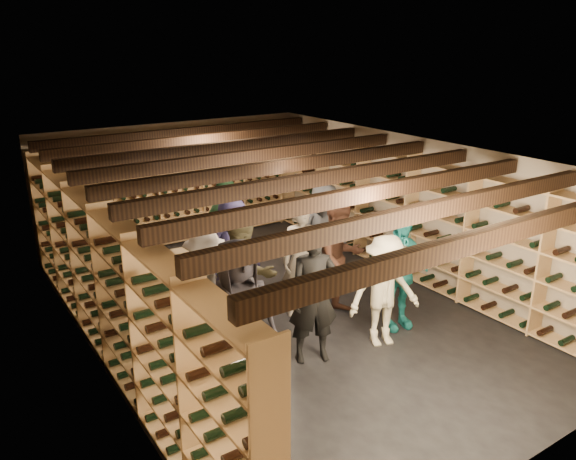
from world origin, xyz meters
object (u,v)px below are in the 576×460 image
Objects in this scene: person_6 at (233,251)px; person_7 at (302,260)px; person_3 at (385,291)px; person_10 at (225,234)px; person_0 at (238,317)px; person_2 at (245,284)px; person_9 at (206,284)px; person_12 at (324,234)px; person_4 at (398,273)px; crate_stack_right at (189,269)px; person_8 at (340,259)px; crate_stack_left at (234,261)px; crate_loose at (294,245)px; person_1 at (314,296)px.

person_7 is at bearing -55.63° from person_6.
person_3 is 2.96m from person_10.
person_2 is (0.51, 0.75, -0.00)m from person_0.
person_9 is (0.23, 1.35, -0.16)m from person_0.
person_12 reaches higher than person_3.
crate_stack_right is at bearing 135.10° from person_4.
person_12 is at bearing -48.85° from person_10.
person_8 reaches higher than person_9.
crate_stack_left is 0.75m from crate_stack_right.
crate_stack_left is 0.55× the size of person_3.
person_12 is at bearing 61.12° from person_7.
crate_stack_left is 0.53m from person_10.
person_4 is 2.68m from person_9.
person_2 is 2.18m from person_4.
person_12 is (2.66, 1.90, -0.07)m from person_0.
person_4 is (2.07, -0.67, -0.09)m from person_2.
person_6 is at bearing 129.96° from person_8.
person_12 is at bearing 43.84° from person_0.
person_10 is at bearing 73.62° from person_0.
crate_loose is (2.46, 0.54, -0.25)m from crate_stack_right.
crate_stack_left is 1.74m from person_9.
crate_loose is at bearing 79.38° from person_1.
person_4 is at bearing -27.22° from person_7.
person_7 reaches higher than person_9.
person_3 is at bearing -141.10° from person_4.
person_9 is 0.83× the size of person_10.
person_8 is at bearing -10.30° from person_7.
person_0 reaches higher than person_7.
crate_loose is 0.32× the size of person_9.
person_10 reaches higher than person_9.
person_0 is 2.11m from person_3.
crate_stack_left is 0.49× the size of person_7.
person_8 is (1.64, 0.09, -0.05)m from person_2.
person_2 is 1.25m from person_7.
crate_stack_left is 0.76m from person_6.
person_1 is (0.42, -2.92, 0.55)m from crate_stack_right.
person_2 is 2.01m from person_10.
person_0 is 2.59m from person_4.
person_2 is 1.84m from person_3.
person_6 reaches higher than crate_stack_right.
person_6 is 0.59m from person_10.
person_4 is 2.53m from person_6.
person_2 reaches higher than crate_stack_right.
crate_stack_left is 0.50× the size of person_6.
crate_stack_left is 2.93m from person_3.
person_0 is 2.33m from person_6.
person_10 is (-0.14, 0.00, 0.51)m from crate_stack_left.
person_0 is 2.90m from person_10.
person_6 reaches higher than person_9.
person_0 is 0.91m from person_2.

